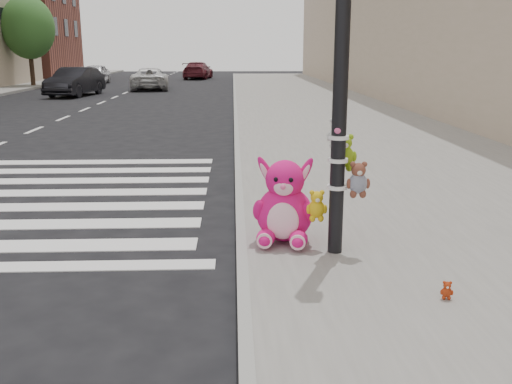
{
  "coord_description": "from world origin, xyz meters",
  "views": [
    {
      "loc": [
        1.47,
        -4.24,
        2.36
      ],
      "look_at": [
        1.72,
        2.16,
        0.75
      ],
      "focal_mm": 40.0,
      "sensor_mm": 36.0,
      "label": 1
    }
  ],
  "objects_px": {
    "signal_pole": "(341,105)",
    "car_dark_far": "(75,82)",
    "red_teddy": "(447,290)",
    "pink_bunny": "(284,207)",
    "car_white_near": "(150,79)"
  },
  "relations": [
    {
      "from": "signal_pole",
      "to": "car_dark_far",
      "type": "xyz_separation_m",
      "value": [
        -9.28,
        24.11,
        -1.06
      ]
    },
    {
      "from": "car_dark_far",
      "to": "red_teddy",
      "type": "bearing_deg",
      "value": -59.34
    },
    {
      "from": "pink_bunny",
      "to": "signal_pole",
      "type": "bearing_deg",
      "value": -21.81
    },
    {
      "from": "signal_pole",
      "to": "car_dark_far",
      "type": "relative_size",
      "value": 0.9
    },
    {
      "from": "car_white_near",
      "to": "car_dark_far",
      "type": "bearing_deg",
      "value": 50.76
    },
    {
      "from": "red_teddy",
      "to": "car_dark_far",
      "type": "relative_size",
      "value": 0.04
    },
    {
      "from": "pink_bunny",
      "to": "car_white_near",
      "type": "xyz_separation_m",
      "value": [
        -5.56,
        28.54,
        0.08
      ]
    },
    {
      "from": "car_dark_far",
      "to": "pink_bunny",
      "type": "bearing_deg",
      "value": -60.78
    },
    {
      "from": "signal_pole",
      "to": "car_white_near",
      "type": "relative_size",
      "value": 0.87
    },
    {
      "from": "car_dark_far",
      "to": "signal_pole",
      "type": "bearing_deg",
      "value": -59.88
    },
    {
      "from": "pink_bunny",
      "to": "red_teddy",
      "type": "height_order",
      "value": "pink_bunny"
    },
    {
      "from": "signal_pole",
      "to": "red_teddy",
      "type": "height_order",
      "value": "signal_pole"
    },
    {
      "from": "signal_pole",
      "to": "car_white_near",
      "type": "xyz_separation_m",
      "value": [
        -6.12,
        28.89,
        -1.15
      ]
    },
    {
      "from": "signal_pole",
      "to": "car_white_near",
      "type": "height_order",
      "value": "signal_pole"
    },
    {
      "from": "signal_pole",
      "to": "pink_bunny",
      "type": "bearing_deg",
      "value": 147.97
    }
  ]
}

